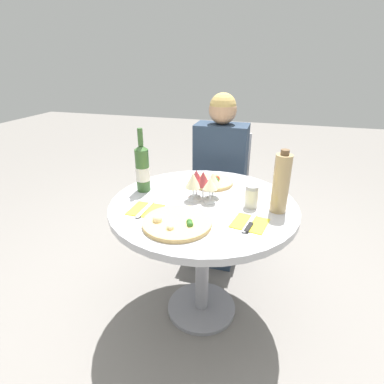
% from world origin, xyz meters
% --- Properties ---
extents(ground_plane, '(12.00, 12.00, 0.00)m').
position_xyz_m(ground_plane, '(0.00, 0.00, 0.00)').
color(ground_plane, gray).
rests_on(ground_plane, ground).
extents(dining_table, '(0.97, 0.97, 0.73)m').
position_xyz_m(dining_table, '(0.00, 0.00, 0.61)').
color(dining_table, gray).
rests_on(dining_table, ground_plane).
extents(chair_behind_diner, '(0.39, 0.39, 0.90)m').
position_xyz_m(chair_behind_diner, '(-0.05, 0.79, 0.45)').
color(chair_behind_diner, silver).
rests_on(chair_behind_diner, ground_plane).
extents(seated_diner, '(0.37, 0.44, 1.21)m').
position_xyz_m(seated_diner, '(-0.05, 0.64, 0.54)').
color(seated_diner, '#28384C').
rests_on(seated_diner, ground_plane).
extents(pizza_large, '(0.31, 0.31, 0.05)m').
position_xyz_m(pizza_large, '(-0.06, -0.25, 0.74)').
color(pizza_large, '#DBB26B').
rests_on(pizza_large, dining_table).
extents(pizza_small_far, '(0.24, 0.24, 0.05)m').
position_xyz_m(pizza_small_far, '(-0.01, 0.26, 0.74)').
color(pizza_small_far, '#DBB26B').
rests_on(pizza_small_far, dining_table).
extents(wine_bottle, '(0.08, 0.08, 0.35)m').
position_xyz_m(wine_bottle, '(-0.36, 0.06, 0.86)').
color(wine_bottle, '#38602D').
rests_on(wine_bottle, dining_table).
extents(tall_carafe, '(0.08, 0.08, 0.31)m').
position_xyz_m(tall_carafe, '(0.37, 0.01, 0.88)').
color(tall_carafe, tan).
rests_on(tall_carafe, dining_table).
extents(sugar_shaker, '(0.07, 0.07, 0.11)m').
position_xyz_m(sugar_shaker, '(0.24, 0.02, 0.79)').
color(sugar_shaker, silver).
rests_on(sugar_shaker, dining_table).
extents(wine_glass_back_right, '(0.08, 0.08, 0.14)m').
position_xyz_m(wine_glass_back_right, '(0.03, 0.08, 0.83)').
color(wine_glass_back_right, silver).
rests_on(wine_glass_back_right, dining_table).
extents(wine_glass_back_left, '(0.07, 0.07, 0.15)m').
position_xyz_m(wine_glass_back_left, '(-0.06, 0.08, 0.84)').
color(wine_glass_back_left, silver).
rests_on(wine_glass_back_left, dining_table).
extents(wine_glass_center, '(0.08, 0.08, 0.15)m').
position_xyz_m(wine_glass_center, '(-0.01, 0.05, 0.84)').
color(wine_glass_center, silver).
rests_on(wine_glass_center, dining_table).
extents(wine_glass_front_right, '(0.08, 0.08, 0.14)m').
position_xyz_m(wine_glass_front_right, '(0.03, 0.01, 0.83)').
color(wine_glass_front_right, silver).
rests_on(wine_glass_front_right, dining_table).
extents(wine_glass_front_left, '(0.08, 0.08, 0.15)m').
position_xyz_m(wine_glass_front_left, '(-0.06, 0.01, 0.84)').
color(wine_glass_front_left, silver).
rests_on(wine_glass_front_left, dining_table).
extents(place_setting_left, '(0.15, 0.19, 0.01)m').
position_xyz_m(place_setting_left, '(-0.25, -0.16, 0.74)').
color(place_setting_left, yellow).
rests_on(place_setting_left, dining_table).
extents(place_setting_right, '(0.18, 0.19, 0.01)m').
position_xyz_m(place_setting_right, '(0.26, -0.16, 0.74)').
color(place_setting_right, yellow).
rests_on(place_setting_right, dining_table).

